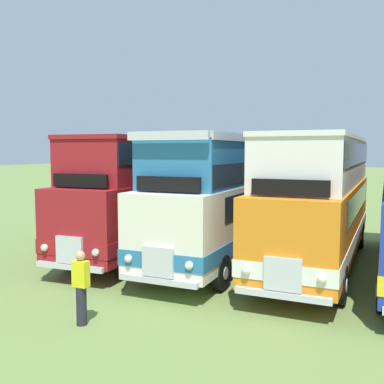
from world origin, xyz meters
TOP-DOWN VIEW (x-y plane):
  - bus_first_in_row at (-9.81, -0.23)m, footprint 3.05×10.29m
  - bus_second_in_row at (-6.53, -0.23)m, footprint 2.66×10.55m
  - bus_third_in_row at (-3.27, 0.16)m, footprint 2.63×10.96m
  - marshal_person at (-7.40, -7.59)m, footprint 0.36×0.24m

SIDE VIEW (x-z plane):
  - marshal_person at x=-7.40m, z-range 0.02..1.75m
  - bus_second_in_row at x=-6.53m, z-range 0.10..4.62m
  - bus_first_in_row at x=-9.81m, z-range 0.22..4.71m
  - bus_third_in_row at x=-3.27m, z-range 0.23..4.72m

